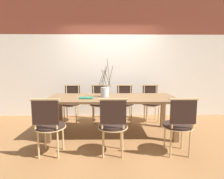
% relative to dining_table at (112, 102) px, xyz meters
% --- Properties ---
extents(ground_plane, '(16.00, 16.00, 0.00)m').
position_rel_dining_table_xyz_m(ground_plane, '(0.00, 0.00, -0.67)').
color(ground_plane, olive).
extents(wall_rear, '(12.00, 0.06, 3.20)m').
position_rel_dining_table_xyz_m(wall_rear, '(0.00, 1.41, 0.93)').
color(wall_rear, white).
rests_on(wall_rear, ground_plane).
extents(dining_table, '(2.51, 1.00, 0.76)m').
position_rel_dining_table_xyz_m(dining_table, '(0.00, 0.00, 0.00)').
color(dining_table, brown).
rests_on(dining_table, ground_plane).
extents(chair_near_leftend, '(0.46, 0.46, 0.91)m').
position_rel_dining_table_xyz_m(chair_near_leftend, '(-0.96, -0.86, -0.17)').
color(chair_near_leftend, black).
rests_on(chair_near_leftend, ground_plane).
extents(chair_near_left, '(0.46, 0.46, 0.91)m').
position_rel_dining_table_xyz_m(chair_near_left, '(-0.00, -0.86, -0.17)').
color(chair_near_left, black).
rests_on(chair_near_left, ground_plane).
extents(chair_near_center, '(0.46, 0.46, 0.91)m').
position_rel_dining_table_xyz_m(chair_near_center, '(1.00, -0.86, -0.17)').
color(chair_near_center, black).
rests_on(chair_near_center, ground_plane).
extents(chair_far_leftend, '(0.46, 0.46, 0.91)m').
position_rel_dining_table_xyz_m(chair_far_leftend, '(-0.99, 0.86, -0.17)').
color(chair_far_leftend, black).
rests_on(chair_far_leftend, ground_plane).
extents(chair_far_left, '(0.46, 0.46, 0.91)m').
position_rel_dining_table_xyz_m(chair_far_left, '(-0.30, 0.86, -0.17)').
color(chair_far_left, black).
rests_on(chair_far_left, ground_plane).
extents(chair_far_center, '(0.46, 0.46, 0.91)m').
position_rel_dining_table_xyz_m(chair_far_center, '(0.33, 0.86, -0.17)').
color(chair_far_center, black).
rests_on(chair_far_center, ground_plane).
extents(chair_far_right, '(0.46, 0.46, 0.91)m').
position_rel_dining_table_xyz_m(chair_far_right, '(0.99, 0.86, -0.17)').
color(chair_far_right, black).
rests_on(chair_far_right, ground_plane).
extents(vase_centerpiece, '(0.31, 0.29, 0.75)m').
position_rel_dining_table_xyz_m(vase_centerpiece, '(-0.15, 0.03, 0.20)').
color(vase_centerpiece, silver).
rests_on(vase_centerpiece, dining_table).
extents(book_stack, '(0.26, 0.20, 0.02)m').
position_rel_dining_table_xyz_m(book_stack, '(-0.49, -0.14, 0.10)').
color(book_stack, '#1E6B4C').
rests_on(book_stack, dining_table).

